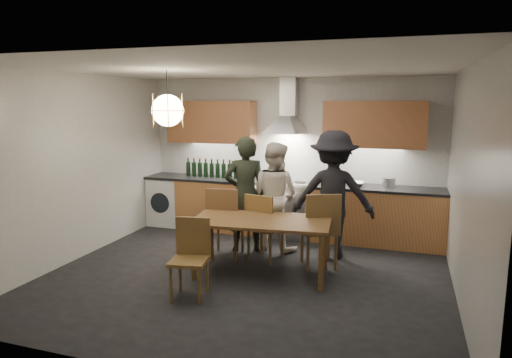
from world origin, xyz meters
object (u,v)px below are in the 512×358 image
(mixing_bowl, at_px, (356,184))
(chair_back_left, at_px, (224,218))
(dining_table, at_px, (261,226))
(person_left, at_px, (245,194))
(person_mid, at_px, (274,196))
(chair_front, at_px, (191,252))
(person_right, at_px, (333,195))
(wine_bottles, at_px, (212,168))
(stock_pot, at_px, (388,183))

(mixing_bowl, bearing_deg, chair_back_left, -140.24)
(dining_table, height_order, person_left, person_left)
(person_mid, height_order, mixing_bowl, person_mid)
(dining_table, relative_size, person_mid, 1.12)
(chair_front, bearing_deg, person_right, 44.57)
(dining_table, xyz_separation_m, mixing_bowl, (0.99, 1.83, 0.28))
(person_right, relative_size, wine_bottles, 1.85)
(dining_table, xyz_separation_m, stock_pot, (1.46, 1.88, 0.32))
(chair_back_left, xyz_separation_m, chair_front, (0.11, -1.28, -0.07))
(stock_pot, bearing_deg, person_right, -129.31)
(dining_table, relative_size, person_right, 1.00)
(stock_pot, bearing_deg, person_left, -152.58)
(chair_front, relative_size, person_mid, 0.55)
(person_left, bearing_deg, stock_pot, -176.61)
(dining_table, distance_m, chair_front, 1.03)
(person_left, height_order, wine_bottles, person_left)
(person_left, xyz_separation_m, person_right, (1.27, 0.16, 0.05))
(person_right, bearing_deg, stock_pot, -136.92)
(chair_back_left, xyz_separation_m, wine_bottles, (-0.83, 1.44, 0.47))
(dining_table, xyz_separation_m, person_left, (-0.52, 0.85, 0.21))
(dining_table, relative_size, person_left, 1.06)
(person_left, bearing_deg, chair_front, 64.06)
(person_mid, distance_m, wine_bottles, 1.60)
(chair_back_left, xyz_separation_m, person_right, (1.44, 0.57, 0.32))
(chair_front, height_order, mixing_bowl, mixing_bowl)
(chair_front, bearing_deg, mixing_bowl, 49.96)
(person_right, bearing_deg, person_left, -0.64)
(chair_front, distance_m, person_right, 2.31)
(person_left, height_order, person_mid, person_left)
(mixing_bowl, xyz_separation_m, stock_pot, (0.48, 0.05, 0.04))
(dining_table, relative_size, mixing_bowl, 6.72)
(chair_front, bearing_deg, person_left, 78.37)
(person_right, bearing_deg, person_mid, -13.27)
(person_left, xyz_separation_m, person_mid, (0.38, 0.24, -0.05))
(dining_table, bearing_deg, person_right, 47.15)
(chair_front, relative_size, person_right, 0.49)
(chair_back_left, distance_m, mixing_bowl, 2.21)
(dining_table, distance_m, person_left, 1.02)
(dining_table, relative_size, chair_front, 2.03)
(person_left, distance_m, wine_bottles, 1.45)
(person_mid, height_order, person_right, person_right)
(person_mid, height_order, stock_pot, person_mid)
(chair_back_left, height_order, person_right, person_right)
(chair_front, bearing_deg, wine_bottles, 99.28)
(chair_back_left, relative_size, stock_pot, 5.03)
(chair_back_left, height_order, stock_pot, stock_pot)
(dining_table, height_order, stock_pot, stock_pot)
(chair_back_left, bearing_deg, person_left, -117.39)
(wine_bottles, bearing_deg, person_mid, -29.92)
(person_left, distance_m, mixing_bowl, 1.80)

